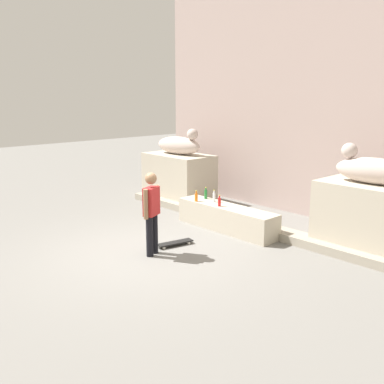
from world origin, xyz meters
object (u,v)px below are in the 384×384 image
Objects in this scene: skater at (152,210)px; bottle_red at (219,202)px; statue_reclining_right at (373,170)px; bottle_clear at (214,197)px; statue_reclining_left at (179,145)px; skateboard at (175,243)px; bottle_green at (206,194)px; bottle_orange at (196,197)px.

skater reaches higher than bottle_red.
bottle_clear is at bearing 12.19° from statue_reclining_right.
skateboard is at bearing -47.56° from statue_reclining_left.
bottle_green is at bearing 9.34° from statue_reclining_right.
skateboard is (-2.89, -2.70, -1.62)m from statue_reclining_right.
statue_reclining_right is at bearing -35.14° from skateboard.
skater is (3.03, -3.38, -0.77)m from statue_reclining_left.
bottle_orange is (0.04, -0.36, -0.01)m from bottle_green.
statue_reclining_right reaches higher than bottle_red.
statue_reclining_right is 3.40m from bottle_red.
bottle_clear is 0.44m from bottle_orange.
statue_reclining_right is 1.99× the size of skateboard.
statue_reclining_left is 2.48m from bottle_green.
statue_reclining_left is 3.23m from bottle_red.
statue_reclining_left is at bearing 156.35° from bottle_red.
bottle_clear reaches higher than bottle_red.
statue_reclining_right is 5.62× the size of bottle_green.
bottle_red is 0.71m from bottle_orange.
bottle_green is at bearing 166.87° from bottle_clear.
bottle_clear is 0.42m from bottle_red.
statue_reclining_left is at bearing 59.24° from skateboard.
skateboard is 1.74m from bottle_orange.
bottle_green is (-3.76, -0.94, -0.98)m from statue_reclining_right.
bottle_clear is at bearing -27.83° from statue_reclining_left.
statue_reclining_right is at bearing -63.86° from skater.
bottle_red is at bearing -28.36° from bottle_clear.
bottle_orange is at bearing -36.74° from statue_reclining_left.
statue_reclining_left is 1.00× the size of statue_reclining_right.
skateboard is at bearing -16.48° from skater.
bottle_green is at bearing -29.48° from statue_reclining_left.
bottle_clear is (0.38, -0.09, 0.00)m from bottle_green.
statue_reclining_left and statue_reclining_right have the same top height.
skateboard is at bearing -85.34° from bottle_red.
skater reaches higher than bottle_green.
statue_reclining_right is 5.52× the size of bottle_clear.
bottle_clear is (-0.49, 1.67, 0.64)m from skateboard.
skateboard is 2.82× the size of bottle_green.
statue_reclining_right is 3.67m from bottle_clear.
bottle_clear is 1.11× the size of bottle_red.
skateboard is (-0.09, 0.67, -0.86)m from skater.
skater is at bearing -76.08° from bottle_clear.
skater reaches higher than bottle_clear.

